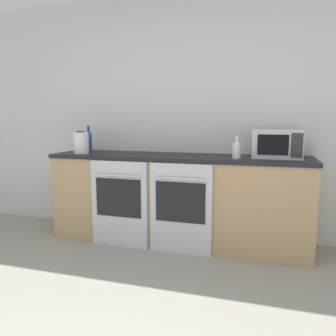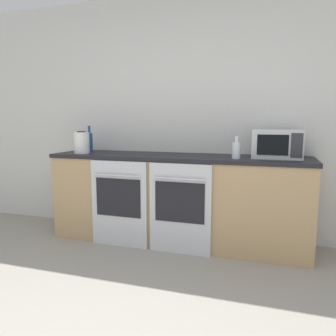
# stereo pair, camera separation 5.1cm
# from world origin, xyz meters

# --- Properties ---
(wall_back) EXTENTS (10.00, 0.06, 2.60)m
(wall_back) POSITION_xyz_m (0.00, 2.39, 1.30)
(wall_back) COLOR silver
(wall_back) RESTS_ON ground_plane
(counter_back) EXTENTS (2.64, 0.61, 0.91)m
(counter_back) POSITION_xyz_m (0.00, 2.07, 0.46)
(counter_back) COLOR tan
(counter_back) RESTS_ON ground_plane
(oven_left) EXTENTS (0.60, 0.06, 0.87)m
(oven_left) POSITION_xyz_m (-0.52, 1.76, 0.44)
(oven_left) COLOR silver
(oven_left) RESTS_ON ground_plane
(oven_right) EXTENTS (0.60, 0.06, 0.87)m
(oven_right) POSITION_xyz_m (0.12, 1.76, 0.44)
(oven_right) COLOR silver
(oven_right) RESTS_ON ground_plane
(microwave) EXTENTS (0.45, 0.38, 0.27)m
(microwave) POSITION_xyz_m (0.96, 2.13, 1.05)
(microwave) COLOR #B7BABF
(microwave) RESTS_ON counter_back
(bottle_blue) EXTENTS (0.07, 0.07, 0.29)m
(bottle_blue) POSITION_xyz_m (-1.06, 2.14, 1.03)
(bottle_blue) COLOR #234793
(bottle_blue) RESTS_ON counter_back
(bottle_clear) EXTENTS (0.08, 0.08, 0.21)m
(bottle_clear) POSITION_xyz_m (0.60, 1.93, 0.99)
(bottle_clear) COLOR silver
(bottle_clear) RESTS_ON counter_back
(kettle) EXTENTS (0.16, 0.16, 0.24)m
(kettle) POSITION_xyz_m (-1.03, 1.95, 1.03)
(kettle) COLOR white
(kettle) RESTS_ON counter_back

